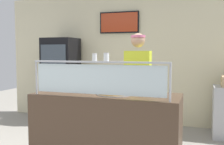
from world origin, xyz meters
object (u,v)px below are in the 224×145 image
object	(u,v)px
pizza_server	(114,92)
worker_figure	(138,84)
pepper_flake_shaker	(106,58)
drink_fridge	(61,80)
pizza_tray	(114,93)
parmesan_shaker	(95,58)

from	to	relation	value
pizza_server	worker_figure	world-z (taller)	worker_figure
pepper_flake_shaker	drink_fridge	world-z (taller)	drink_fridge
pizza_tray	parmesan_shaker	world-z (taller)	parmesan_shaker
pizza_tray	pepper_flake_shaker	distance (m)	0.53
pizza_server	drink_fridge	distance (m)	2.58
parmesan_shaker	pepper_flake_shaker	distance (m)	0.14
pepper_flake_shaker	worker_figure	size ratio (longest dim) A/B	0.05
parmesan_shaker	worker_figure	xyz separation A→B (m)	(0.29, 1.00, -0.41)
pizza_tray	pepper_flake_shaker	bearing A→B (deg)	-91.73
pizza_tray	pizza_server	size ratio (longest dim) A/B	1.61
pizza_server	pepper_flake_shaker	xyz separation A→B (m)	(-0.01, -0.26, 0.43)
pizza_tray	worker_figure	size ratio (longest dim) A/B	0.26
pizza_tray	drink_fridge	size ratio (longest dim) A/B	0.25
pizza_server	drink_fridge	world-z (taller)	drink_fridge
pizza_tray	drink_fridge	distance (m)	2.57
pepper_flake_shaker	parmesan_shaker	bearing A→B (deg)	180.00
pizza_server	pepper_flake_shaker	distance (m)	0.50
pizza_server	worker_figure	xyz separation A→B (m)	(0.13, 0.75, 0.02)
parmesan_shaker	drink_fridge	bearing A→B (deg)	127.74
pepper_flake_shaker	worker_figure	distance (m)	1.10
parmesan_shaker	drink_fridge	xyz separation A→B (m)	(-1.64, 2.12, -0.53)
worker_figure	drink_fridge	xyz separation A→B (m)	(-1.92, 1.11, -0.12)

